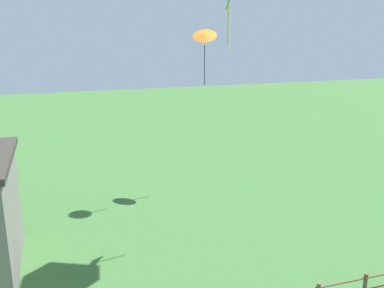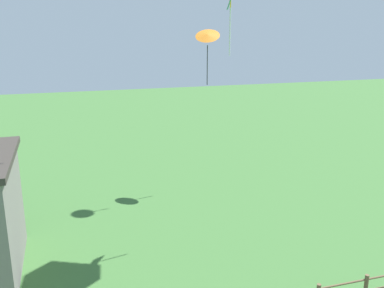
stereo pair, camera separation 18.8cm
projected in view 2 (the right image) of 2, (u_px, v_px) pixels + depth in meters
kite_orange_delta at (208, 36)px, 23.58m from camera, size 1.75×1.68×3.14m
kite_green_diamond at (230, 10)px, 15.10m from camera, size 0.41×0.60×2.33m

